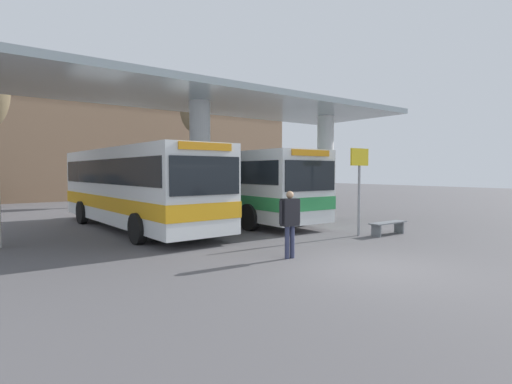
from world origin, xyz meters
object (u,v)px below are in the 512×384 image
object	(u,v)px
info_sign_platform	(359,174)
pedestrian_waiting	(290,217)
poplar_tree_behind_left	(192,107)
transit_bus_center_bay	(233,183)
transit_bus_left_bay	(136,185)
waiting_bench_near_pillar	(388,225)

from	to	relation	value
info_sign_platform	pedestrian_waiting	distance (m)	4.71
info_sign_platform	poplar_tree_behind_left	xyz separation A→B (m)	(2.41, 16.98, 4.70)
pedestrian_waiting	poplar_tree_behind_left	size ratio (longest dim) A/B	0.19
pedestrian_waiting	transit_bus_center_bay	bearing A→B (deg)	73.28
info_sign_platform	transit_bus_center_bay	bearing A→B (deg)	98.97
info_sign_platform	pedestrian_waiting	world-z (taller)	info_sign_platform
transit_bus_left_bay	info_sign_platform	world-z (taller)	transit_bus_left_bay
transit_bus_center_bay	waiting_bench_near_pillar	distance (m)	7.43
transit_bus_center_bay	waiting_bench_near_pillar	world-z (taller)	transit_bus_center_bay
transit_bus_center_bay	waiting_bench_near_pillar	xyz separation A→B (m)	(2.00, -7.03, -1.38)
transit_bus_left_bay	transit_bus_center_bay	distance (m)	4.66
info_sign_platform	transit_bus_left_bay	bearing A→B (deg)	131.73
transit_bus_left_bay	info_sign_platform	xyz separation A→B (m)	(5.68, -6.37, 0.44)
info_sign_platform	poplar_tree_behind_left	distance (m)	17.78
transit_bus_center_bay	info_sign_platform	size ratio (longest dim) A/B	3.46
poplar_tree_behind_left	info_sign_platform	bearing A→B (deg)	-98.06
transit_bus_center_bay	poplar_tree_behind_left	bearing A→B (deg)	-106.86
transit_bus_left_bay	poplar_tree_behind_left	size ratio (longest dim) A/B	1.17
transit_bus_center_bay	pedestrian_waiting	size ratio (longest dim) A/B	6.03
waiting_bench_near_pillar	pedestrian_waiting	bearing A→B (deg)	-171.92
transit_bus_left_bay	waiting_bench_near_pillar	distance (m)	9.68
waiting_bench_near_pillar	poplar_tree_behind_left	size ratio (longest dim) A/B	0.18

